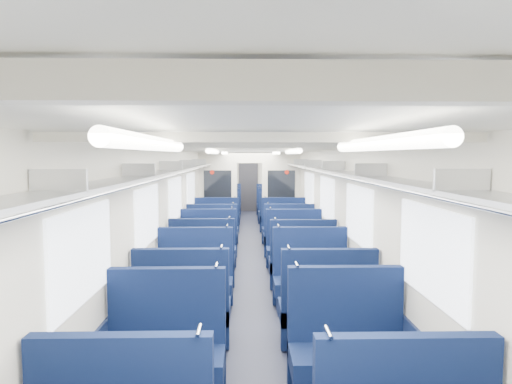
{
  "coord_description": "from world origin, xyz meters",
  "views": [
    {
      "loc": [
        -0.1,
        -8.69,
        2.2
      ],
      "look_at": [
        0.17,
        3.21,
        1.23
      ],
      "focal_mm": 31.31,
      "sensor_mm": 36.0,
      "label": 1
    }
  ],
  "objects_px": {
    "seat_19": "(284,230)",
    "seat_22": "(223,214)",
    "seat_8": "(183,314)",
    "seat_11": "(311,284)",
    "end_door": "(248,186)",
    "seat_10": "(195,285)",
    "seat_18": "(216,231)",
    "seat_23": "(275,214)",
    "seat_13": "(302,266)",
    "seat_7": "(348,356)",
    "seat_21": "(278,219)",
    "seat_9": "(326,314)",
    "seat_14": "(208,251)",
    "bulkhead": "(250,191)",
    "seat_27": "(271,206)",
    "seat_26": "(226,206)",
    "seat_16": "(213,240)",
    "seat_20": "(221,219)",
    "seat_24": "(225,209)",
    "seat_12": "(203,264)",
    "seat_15": "(294,251)",
    "seat_17": "(288,239)",
    "seat_25": "(273,210)",
    "seat_6": "(165,359)"
  },
  "relations": [
    {
      "from": "seat_9",
      "to": "seat_18",
      "type": "distance_m",
      "value": 6.06
    },
    {
      "from": "seat_9",
      "to": "seat_22",
      "type": "xyz_separation_m",
      "value": [
        -1.66,
        8.88,
        0.0
      ]
    },
    {
      "from": "end_door",
      "to": "seat_8",
      "type": "distance_m",
      "value": 12.61
    },
    {
      "from": "end_door",
      "to": "seat_15",
      "type": "relative_size",
      "value": 1.66
    },
    {
      "from": "seat_11",
      "to": "seat_27",
      "type": "height_order",
      "value": "same"
    },
    {
      "from": "seat_8",
      "to": "seat_11",
      "type": "bearing_deg",
      "value": 35.33
    },
    {
      "from": "seat_13",
      "to": "seat_20",
      "type": "xyz_separation_m",
      "value": [
        -1.66,
        5.46,
        0.0
      ]
    },
    {
      "from": "seat_19",
      "to": "seat_26",
      "type": "bearing_deg",
      "value": 106.85
    },
    {
      "from": "seat_22",
      "to": "seat_27",
      "type": "distance_m",
      "value": 2.82
    },
    {
      "from": "seat_7",
      "to": "seat_21",
      "type": "xyz_separation_m",
      "value": [
        0.0,
        8.84,
        0.0
      ]
    },
    {
      "from": "seat_11",
      "to": "seat_18",
      "type": "xyz_separation_m",
      "value": [
        -1.66,
        4.6,
        0.0
      ]
    },
    {
      "from": "seat_22",
      "to": "seat_26",
      "type": "bearing_deg",
      "value": 90.0
    },
    {
      "from": "seat_22",
      "to": "seat_27",
      "type": "bearing_deg",
      "value": 53.98
    },
    {
      "from": "end_door",
      "to": "seat_19",
      "type": "relative_size",
      "value": 1.66
    },
    {
      "from": "seat_27",
      "to": "end_door",
      "type": "bearing_deg",
      "value": 119.59
    },
    {
      "from": "bulkhead",
      "to": "seat_10",
      "type": "distance_m",
      "value": 6.15
    },
    {
      "from": "seat_13",
      "to": "seat_27",
      "type": "xyz_separation_m",
      "value": [
        0.0,
        8.88,
        0.0
      ]
    },
    {
      "from": "seat_23",
      "to": "bulkhead",
      "type": "bearing_deg",
      "value": -115.28
    },
    {
      "from": "seat_8",
      "to": "seat_11",
      "type": "height_order",
      "value": "same"
    },
    {
      "from": "seat_20",
      "to": "seat_21",
      "type": "xyz_separation_m",
      "value": [
        1.66,
        0.02,
        0.0
      ]
    },
    {
      "from": "end_door",
      "to": "seat_10",
      "type": "distance_m",
      "value": 11.44
    },
    {
      "from": "seat_19",
      "to": "seat_22",
      "type": "height_order",
      "value": "same"
    },
    {
      "from": "seat_13",
      "to": "seat_14",
      "type": "bearing_deg",
      "value": 144.52
    },
    {
      "from": "end_door",
      "to": "seat_12",
      "type": "xyz_separation_m",
      "value": [
        -0.83,
        -10.2,
        -0.63
      ]
    },
    {
      "from": "seat_6",
      "to": "seat_27",
      "type": "height_order",
      "value": "same"
    },
    {
      "from": "seat_9",
      "to": "seat_14",
      "type": "height_order",
      "value": "same"
    },
    {
      "from": "seat_13",
      "to": "seat_11",
      "type": "bearing_deg",
      "value": -90.0
    },
    {
      "from": "seat_19",
      "to": "seat_24",
      "type": "bearing_deg",
      "value": 110.62
    },
    {
      "from": "seat_26",
      "to": "seat_19",
      "type": "bearing_deg",
      "value": -73.15
    },
    {
      "from": "seat_13",
      "to": "seat_17",
      "type": "relative_size",
      "value": 1.0
    },
    {
      "from": "seat_15",
      "to": "seat_19",
      "type": "xyz_separation_m",
      "value": [
        0.0,
        2.4,
        0.0
      ]
    },
    {
      "from": "seat_8",
      "to": "seat_27",
      "type": "relative_size",
      "value": 1.0
    },
    {
      "from": "seat_12",
      "to": "seat_19",
      "type": "xyz_separation_m",
      "value": [
        1.66,
        3.39,
        0.0
      ]
    },
    {
      "from": "bulkhead",
      "to": "seat_13",
      "type": "distance_m",
      "value": 5.12
    },
    {
      "from": "seat_14",
      "to": "seat_26",
      "type": "height_order",
      "value": "same"
    },
    {
      "from": "seat_9",
      "to": "seat_19",
      "type": "distance_m",
      "value": 5.8
    },
    {
      "from": "seat_24",
      "to": "seat_25",
      "type": "distance_m",
      "value": 1.67
    },
    {
      "from": "seat_26",
      "to": "seat_14",
      "type": "bearing_deg",
      "value": -90.0
    },
    {
      "from": "seat_27",
      "to": "seat_26",
      "type": "bearing_deg",
      "value": 175.83
    },
    {
      "from": "seat_18",
      "to": "seat_20",
      "type": "height_order",
      "value": "same"
    },
    {
      "from": "seat_19",
      "to": "seat_17",
      "type": "bearing_deg",
      "value": -90.0
    },
    {
      "from": "seat_16",
      "to": "seat_19",
      "type": "bearing_deg",
      "value": 35.39
    },
    {
      "from": "seat_8",
      "to": "seat_23",
      "type": "bearing_deg",
      "value": 79.51
    },
    {
      "from": "seat_17",
      "to": "seat_27",
      "type": "xyz_separation_m",
      "value": [
        0.0,
        6.54,
        0.0
      ]
    },
    {
      "from": "seat_10",
      "to": "seat_23",
      "type": "distance_m",
      "value": 7.96
    },
    {
      "from": "seat_24",
      "to": "seat_20",
      "type": "bearing_deg",
      "value": -90.0
    },
    {
      "from": "seat_20",
      "to": "seat_25",
      "type": "height_order",
      "value": "same"
    },
    {
      "from": "seat_22",
      "to": "seat_23",
      "type": "distance_m",
      "value": 1.67
    },
    {
      "from": "seat_24",
      "to": "seat_26",
      "type": "xyz_separation_m",
      "value": [
        0.0,
        1.07,
        0.0
      ]
    },
    {
      "from": "seat_21",
      "to": "seat_24",
      "type": "bearing_deg",
      "value": 123.97
    }
  ]
}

